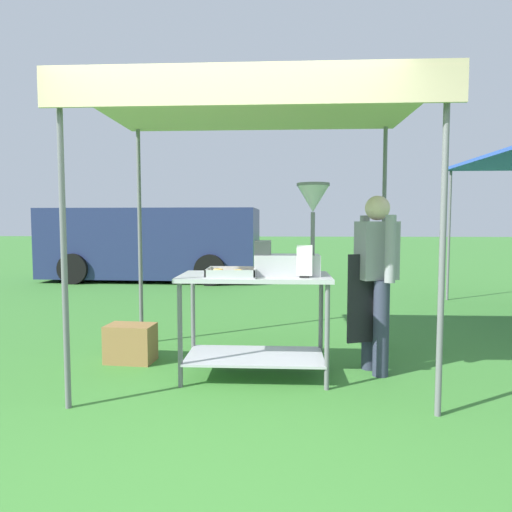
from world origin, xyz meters
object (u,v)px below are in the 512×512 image
vendor (376,274)px  supply_crate (131,343)px  van_navy (153,243)px  donut_cart (255,305)px  menu_sign (304,264)px  donut_fryer (295,239)px  stall_canopy (255,112)px  donut_tray (231,274)px

vendor → supply_crate: bearing=175.3°
van_navy → donut_cart: bearing=-67.5°
menu_sign → supply_crate: 1.95m
donut_cart → supply_crate: bearing=163.4°
donut_fryer → van_navy: bearing=114.9°
supply_crate → van_navy: (-1.57, 6.45, 0.69)m
stall_canopy → van_navy: stall_canopy is taller
donut_tray → donut_fryer: 0.63m
donut_fryer → vendor: 0.83m
vendor → supply_crate: 2.44m
stall_canopy → supply_crate: size_ratio=6.01×
stall_canopy → vendor: (1.08, 0.08, -1.43)m
menu_sign → van_navy: size_ratio=0.05×
supply_crate → donut_fryer: bearing=-13.5°
vendor → supply_crate: vendor is taller
donut_cart → van_navy: size_ratio=0.26×
stall_canopy → menu_sign: size_ratio=10.63×
donut_fryer → vendor: donut_fryer is taller
donut_cart → donut_tray: (-0.20, -0.14, 0.30)m
donut_cart → van_navy: (-2.82, 6.82, 0.23)m
supply_crate → menu_sign: bearing=-18.4°
stall_canopy → menu_sign: 1.40m
donut_tray → vendor: size_ratio=0.26×
donut_cart → supply_crate: (-1.24, 0.37, -0.46)m
donut_tray → supply_crate: donut_tray is taller
van_navy → donut_tray: bearing=-69.4°
stall_canopy → supply_crate: bearing=167.7°
vendor → supply_crate: size_ratio=3.35×
stall_canopy → van_navy: 7.43m
supply_crate → van_navy: bearing=103.7°
donut_tray → supply_crate: size_ratio=0.87×
donut_cart → menu_sign: 0.60m
donut_cart → vendor: (1.08, 0.18, 0.26)m
donut_fryer → supply_crate: donut_fryer is taller
donut_cart → supply_crate: donut_cart is taller
stall_canopy → donut_fryer: size_ratio=3.64×
donut_cart → vendor: size_ratio=0.81×
stall_canopy → donut_cart: stall_canopy is taller
donut_cart → vendor: bearing=9.3°
supply_crate → vendor: bearing=-4.7°
menu_sign → donut_tray: bearing=176.0°
donut_tray → vendor: 1.32m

